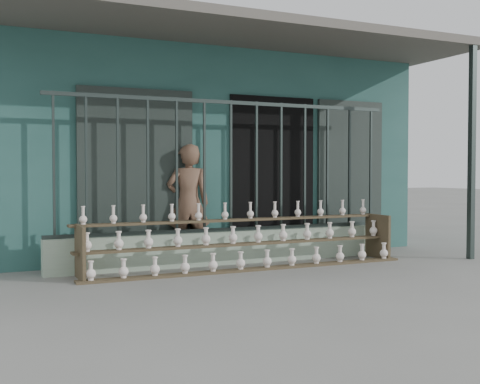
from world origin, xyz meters
name	(u,v)px	position (x,y,z in m)	size (l,w,h in m)	color
ground	(275,279)	(0.00, 0.00, 0.00)	(60.00, 60.00, 0.00)	slate
workshop_building	(166,152)	(0.00, 4.23, 1.62)	(7.40, 6.60, 3.21)	#28554F
parapet_wall	(231,247)	(0.00, 1.30, 0.23)	(5.00, 0.20, 0.45)	#A3BCA1
security_fence	(231,166)	(0.00, 1.30, 1.35)	(5.00, 0.04, 1.80)	#283330
shelf_rack	(246,241)	(0.04, 0.89, 0.36)	(4.50, 0.68, 0.85)	brown
elderly_woman	(188,203)	(-0.50, 1.66, 0.83)	(0.60, 0.40, 1.65)	brown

